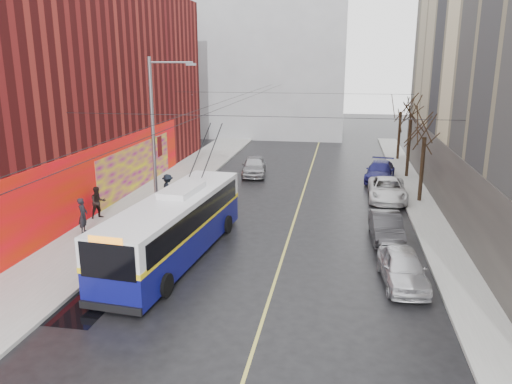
% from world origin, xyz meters
% --- Properties ---
extents(ground, '(140.00, 140.00, 0.00)m').
position_xyz_m(ground, '(0.00, 0.00, 0.00)').
color(ground, black).
rests_on(ground, ground).
extents(sidewalk_left, '(4.00, 60.00, 0.15)m').
position_xyz_m(sidewalk_left, '(-8.00, 12.00, 0.07)').
color(sidewalk_left, gray).
rests_on(sidewalk_left, ground).
extents(sidewalk_right, '(2.00, 60.00, 0.15)m').
position_xyz_m(sidewalk_right, '(9.00, 12.00, 0.07)').
color(sidewalk_right, gray).
rests_on(sidewalk_right, ground).
extents(lane_line, '(0.12, 50.00, 0.01)m').
position_xyz_m(lane_line, '(1.50, 14.00, 0.00)').
color(lane_line, '#BFB74C').
rests_on(lane_line, ground).
extents(building_left, '(12.11, 36.00, 14.00)m').
position_xyz_m(building_left, '(-15.99, 13.99, 6.99)').
color(building_left, '#591112').
rests_on(building_left, ground).
extents(building_far, '(20.50, 12.10, 18.00)m').
position_xyz_m(building_far, '(-6.00, 44.99, 9.02)').
color(building_far, gray).
rests_on(building_far, ground).
extents(streetlight_pole, '(2.65, 0.60, 9.00)m').
position_xyz_m(streetlight_pole, '(-6.14, 10.00, 4.85)').
color(streetlight_pole, slate).
rests_on(streetlight_pole, ground).
extents(catenary_wires, '(18.00, 60.00, 0.22)m').
position_xyz_m(catenary_wires, '(-2.54, 14.77, 6.25)').
color(catenary_wires, black).
extents(tree_near, '(3.20, 3.20, 6.40)m').
position_xyz_m(tree_near, '(9.00, 16.00, 4.98)').
color(tree_near, black).
rests_on(tree_near, ground).
extents(tree_mid, '(3.20, 3.20, 6.68)m').
position_xyz_m(tree_mid, '(9.00, 23.00, 5.25)').
color(tree_mid, black).
rests_on(tree_mid, ground).
extents(tree_far, '(3.20, 3.20, 6.57)m').
position_xyz_m(tree_far, '(9.00, 30.00, 5.14)').
color(tree_far, black).
rests_on(tree_far, ground).
extents(puddle, '(2.49, 3.53, 0.01)m').
position_xyz_m(puddle, '(-5.46, -0.33, 0.00)').
color(puddle, black).
rests_on(puddle, ground).
extents(pigeons_flying, '(5.46, 4.16, 1.23)m').
position_xyz_m(pigeons_flying, '(-2.86, 10.29, 7.10)').
color(pigeons_flying, slate).
extents(trolleybus, '(3.51, 11.76, 5.50)m').
position_xyz_m(trolleybus, '(-3.34, 4.63, 1.53)').
color(trolleybus, '#0B0D57').
rests_on(trolleybus, ground).
extents(parked_car_a, '(2.01, 4.29, 1.42)m').
position_xyz_m(parked_car_a, '(6.62, 3.48, 0.71)').
color(parked_car_a, silver).
rests_on(parked_car_a, ground).
extents(parked_car_b, '(1.62, 4.21, 1.37)m').
position_xyz_m(parked_car_b, '(6.36, 8.61, 0.68)').
color(parked_car_b, '#29282B').
rests_on(parked_car_b, ground).
extents(parked_car_c, '(2.46, 5.14, 1.41)m').
position_xyz_m(parked_car_c, '(7.00, 16.23, 0.71)').
color(parked_car_c, silver).
rests_on(parked_car_c, ground).
extents(parked_car_d, '(2.69, 5.12, 1.42)m').
position_xyz_m(parked_car_d, '(6.91, 21.71, 0.71)').
color(parked_car_d, navy).
rests_on(parked_car_d, ground).
extents(following_car, '(2.31, 4.62, 1.51)m').
position_xyz_m(following_car, '(-2.75, 21.84, 0.76)').
color(following_car, '#98999D').
rests_on(following_car, ground).
extents(pedestrian_a, '(0.57, 0.75, 1.86)m').
position_xyz_m(pedestrian_a, '(-8.99, 6.62, 1.08)').
color(pedestrian_a, black).
rests_on(pedestrian_a, sidewalk_left).
extents(pedestrian_b, '(1.11, 1.12, 1.83)m').
position_xyz_m(pedestrian_b, '(-9.41, 9.07, 1.06)').
color(pedestrian_b, black).
rests_on(pedestrian_b, sidewalk_left).
extents(pedestrian_c, '(1.29, 1.39, 1.88)m').
position_xyz_m(pedestrian_c, '(-6.50, 12.48, 1.09)').
color(pedestrian_c, black).
rests_on(pedestrian_c, sidewalk_left).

